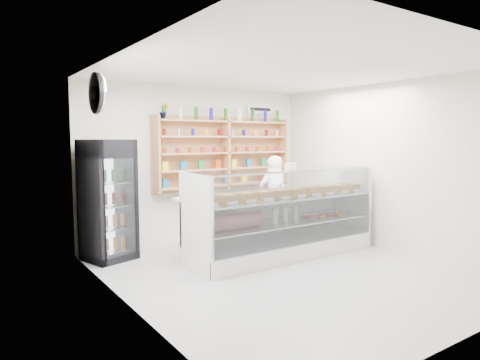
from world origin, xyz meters
TOP-DOWN VIEW (x-y plane):
  - room at (0.00, 0.00)m, footprint 5.00×5.00m
  - display_counter at (0.52, 0.70)m, footprint 3.19×0.95m
  - shop_worker at (1.01, 1.55)m, footprint 0.61×0.45m
  - drinks_cooler at (-1.85, 2.01)m, footprint 0.82×0.81m
  - wall_shelving at (0.50, 2.34)m, footprint 2.84×0.28m
  - potted_plant at (-0.75, 2.34)m, footprint 0.17×0.14m
  - security_mirror at (-2.17, 1.20)m, footprint 0.15×0.50m
  - wall_sign at (1.40, 2.47)m, footprint 0.62×0.03m

SIDE VIEW (x-z plane):
  - display_counter at x=0.52m, z-range -0.32..1.07m
  - shop_worker at x=1.01m, z-range 0.00..1.56m
  - drinks_cooler at x=-1.85m, z-range 0.00..1.86m
  - room at x=0.00m, z-range -1.10..3.90m
  - wall_shelving at x=0.50m, z-range 0.93..2.26m
  - potted_plant at x=-0.75m, z-range 2.20..2.46m
  - security_mirror at x=-2.17m, z-range 2.20..2.70m
  - wall_sign at x=1.40m, z-range 2.35..2.55m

